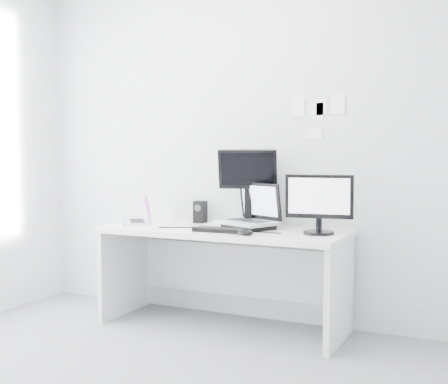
{
  "coord_description": "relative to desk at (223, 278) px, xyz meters",
  "views": [
    {
      "loc": [
        1.88,
        -2.67,
        1.3
      ],
      "look_at": [
        0.02,
        1.23,
        1.0
      ],
      "focal_mm": 48.27,
      "sensor_mm": 36.0,
      "label": 1
    }
  ],
  "objects": [
    {
      "name": "wall_note_2",
      "position": [
        0.75,
        0.34,
        1.26
      ],
      "size": [
        0.1,
        0.0,
        0.14
      ],
      "primitive_type": "cube",
      "color": "white",
      "rests_on": "back_wall"
    },
    {
      "name": "wall_note_0",
      "position": [
        0.45,
        0.34,
        1.26
      ],
      "size": [
        0.1,
        0.0,
        0.14
      ],
      "primitive_type": "cube",
      "color": "white",
      "rests_on": "back_wall"
    },
    {
      "name": "wall_note_3",
      "position": [
        0.58,
        0.34,
        1.05
      ],
      "size": [
        0.11,
        0.0,
        0.08
      ],
      "primitive_type": "cube",
      "color": "white",
      "rests_on": "back_wall"
    },
    {
      "name": "keyboard",
      "position": [
        0.07,
        -0.16,
        0.38
      ],
      "size": [
        0.41,
        0.17,
        0.03
      ],
      "primitive_type": "cube",
      "rotation": [
        0.0,
        0.0,
        0.06
      ],
      "color": "black",
      "rests_on": "desk"
    },
    {
      "name": "wall_note_1",
      "position": [
        0.6,
        0.34,
        1.22
      ],
      "size": [
        0.09,
        0.0,
        0.13
      ],
      "primitive_type": "cube",
      "color": "white",
      "rests_on": "back_wall"
    },
    {
      "name": "mouse",
      "position": [
        0.28,
        -0.25,
        0.38
      ],
      "size": [
        0.13,
        0.09,
        0.04
      ],
      "primitive_type": "ellipsoid",
      "rotation": [
        0.0,
        0.0,
        -0.13
      ],
      "color": "black",
      "rests_on": "desk"
    },
    {
      "name": "desk",
      "position": [
        0.0,
        0.0,
        0.0
      ],
      "size": [
        1.8,
        0.7,
        0.73
      ],
      "primitive_type": "cube",
      "color": "white",
      "rests_on": "ground"
    },
    {
      "name": "dell_laptop",
      "position": [
        0.16,
        0.08,
        0.54
      ],
      "size": [
        0.5,
        0.46,
        0.34
      ],
      "primitive_type": "cube",
      "rotation": [
        0.0,
        0.0,
        -0.42
      ],
      "color": "#A0A2A6",
      "rests_on": "desk"
    },
    {
      "name": "macbook",
      "position": [
        -0.75,
        -0.01,
        0.48
      ],
      "size": [
        0.38,
        0.4,
        0.24
      ],
      "primitive_type": "cube",
      "rotation": [
        0.0,
        0.0,
        -0.91
      ],
      "color": "silver",
      "rests_on": "desk"
    },
    {
      "name": "rear_monitor",
      "position": [
        0.11,
        0.21,
        0.66
      ],
      "size": [
        0.46,
        0.27,
        0.59
      ],
      "primitive_type": "cube",
      "rotation": [
        0.0,
        0.0,
        0.27
      ],
      "color": "black",
      "rests_on": "desk"
    },
    {
      "name": "samsung_monitor",
      "position": [
        0.71,
        0.02,
        0.58
      ],
      "size": [
        0.49,
        0.28,
        0.42
      ],
      "primitive_type": "cube",
      "rotation": [
        0.0,
        0.0,
        0.15
      ],
      "color": "black",
      "rests_on": "desk"
    },
    {
      "name": "wall_note_4",
      "position": [
        0.63,
        0.34,
        1.25
      ],
      "size": [
        0.08,
        0.0,
        0.12
      ],
      "primitive_type": "cube",
      "color": "white",
      "rests_on": "back_wall"
    },
    {
      "name": "speaker",
      "position": [
        -0.32,
        0.25,
        0.45
      ],
      "size": [
        0.11,
        0.11,
        0.17
      ],
      "primitive_type": "cube",
      "rotation": [
        0.0,
        0.0,
        0.32
      ],
      "color": "black",
      "rests_on": "desk"
    },
    {
      "name": "back_wall",
      "position": [
        0.0,
        0.35,
        0.99
      ],
      "size": [
        3.6,
        0.0,
        3.6
      ],
      "primitive_type": "plane",
      "rotation": [
        1.57,
        0.0,
        0.0
      ],
      "color": "#BABDBF",
      "rests_on": "ground"
    }
  ]
}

